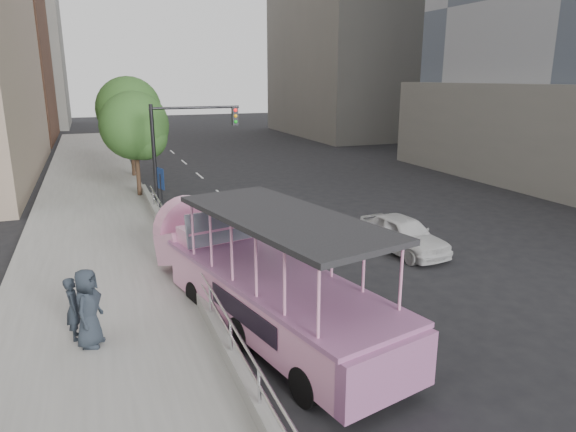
{
  "coord_description": "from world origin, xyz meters",
  "views": [
    {
      "loc": [
        -5.52,
        -11.73,
        6.37
      ],
      "look_at": [
        0.15,
        3.13,
        2.05
      ],
      "focal_mm": 32.0,
      "sensor_mm": 36.0,
      "label": 1
    }
  ],
  "objects_px": {
    "parking_sign": "(162,192)",
    "street_tree_far": "(131,112)",
    "duck_boat": "(255,279)",
    "traffic_signal": "(179,141)",
    "street_tree_near": "(137,128)",
    "pedestrian_near": "(74,308)",
    "pedestrian_far": "(88,308)",
    "car": "(403,234)"
  },
  "relations": [
    {
      "from": "duck_boat",
      "to": "car",
      "type": "distance_m",
      "value": 7.71
    },
    {
      "from": "traffic_signal",
      "to": "duck_boat",
      "type": "bearing_deg",
      "value": -90.5
    },
    {
      "from": "duck_boat",
      "to": "car",
      "type": "relative_size",
      "value": 2.49
    },
    {
      "from": "parking_sign",
      "to": "street_tree_near",
      "type": "relative_size",
      "value": 0.48
    },
    {
      "from": "pedestrian_near",
      "to": "traffic_signal",
      "type": "xyz_separation_m",
      "value": [
        4.59,
        12.0,
        2.42
      ]
    },
    {
      "from": "car",
      "to": "pedestrian_far",
      "type": "xyz_separation_m",
      "value": [
        -11.02,
        -3.88,
        0.55
      ]
    },
    {
      "from": "traffic_signal",
      "to": "street_tree_near",
      "type": "distance_m",
      "value": 3.8
    },
    {
      "from": "traffic_signal",
      "to": "pedestrian_near",
      "type": "bearing_deg",
      "value": -110.93
    },
    {
      "from": "traffic_signal",
      "to": "street_tree_near",
      "type": "xyz_separation_m",
      "value": [
        -1.6,
        3.43,
        0.32
      ]
    },
    {
      "from": "parking_sign",
      "to": "pedestrian_far",
      "type": "bearing_deg",
      "value": -106.98
    },
    {
      "from": "duck_boat",
      "to": "street_tree_near",
      "type": "xyz_separation_m",
      "value": [
        -1.49,
        15.52,
        2.61
      ]
    },
    {
      "from": "duck_boat",
      "to": "pedestrian_far",
      "type": "bearing_deg",
      "value": -174.57
    },
    {
      "from": "pedestrian_far",
      "to": "traffic_signal",
      "type": "distance_m",
      "value": 13.38
    },
    {
      "from": "car",
      "to": "pedestrian_far",
      "type": "relative_size",
      "value": 2.15
    },
    {
      "from": "street_tree_near",
      "to": "traffic_signal",
      "type": "bearing_deg",
      "value": -65.02
    },
    {
      "from": "pedestrian_near",
      "to": "pedestrian_far",
      "type": "height_order",
      "value": "pedestrian_far"
    },
    {
      "from": "car",
      "to": "pedestrian_far",
      "type": "height_order",
      "value": "pedestrian_far"
    },
    {
      "from": "traffic_signal",
      "to": "parking_sign",
      "type": "bearing_deg",
      "value": -114.98
    },
    {
      "from": "pedestrian_near",
      "to": "pedestrian_far",
      "type": "relative_size",
      "value": 0.82
    },
    {
      "from": "parking_sign",
      "to": "traffic_signal",
      "type": "distance_m",
      "value": 3.54
    },
    {
      "from": "car",
      "to": "parking_sign",
      "type": "xyz_separation_m",
      "value": [
        -8.05,
        5.83,
        1.04
      ]
    },
    {
      "from": "pedestrian_near",
      "to": "parking_sign",
      "type": "distance_m",
      "value": 9.82
    },
    {
      "from": "parking_sign",
      "to": "street_tree_far",
      "type": "bearing_deg",
      "value": 90.49
    },
    {
      "from": "car",
      "to": "street_tree_near",
      "type": "bearing_deg",
      "value": 118.12
    },
    {
      "from": "pedestrian_far",
      "to": "duck_boat",
      "type": "bearing_deg",
      "value": -61.94
    },
    {
      "from": "duck_boat",
      "to": "street_tree_far",
      "type": "xyz_separation_m",
      "value": [
        -1.29,
        21.52,
        3.1
      ]
    },
    {
      "from": "pedestrian_near",
      "to": "traffic_signal",
      "type": "relative_size",
      "value": 0.3
    },
    {
      "from": "street_tree_near",
      "to": "parking_sign",
      "type": "bearing_deg",
      "value": -87.19
    },
    {
      "from": "duck_boat",
      "to": "car",
      "type": "xyz_separation_m",
      "value": [
        6.86,
        3.48,
        -0.52
      ]
    },
    {
      "from": "parking_sign",
      "to": "street_tree_far",
      "type": "height_order",
      "value": "street_tree_far"
    },
    {
      "from": "pedestrian_far",
      "to": "street_tree_near",
      "type": "height_order",
      "value": "street_tree_near"
    },
    {
      "from": "car",
      "to": "street_tree_near",
      "type": "distance_m",
      "value": 14.98
    },
    {
      "from": "street_tree_far",
      "to": "pedestrian_far",
      "type": "bearing_deg",
      "value": -97.43
    },
    {
      "from": "pedestrian_near",
      "to": "parking_sign",
      "type": "xyz_separation_m",
      "value": [
        3.3,
        9.23,
        0.65
      ]
    },
    {
      "from": "duck_boat",
      "to": "pedestrian_near",
      "type": "relative_size",
      "value": 6.49
    },
    {
      "from": "car",
      "to": "traffic_signal",
      "type": "height_order",
      "value": "traffic_signal"
    },
    {
      "from": "pedestrian_far",
      "to": "street_tree_near",
      "type": "relative_size",
      "value": 0.33
    },
    {
      "from": "traffic_signal",
      "to": "street_tree_far",
      "type": "bearing_deg",
      "value": 98.43
    },
    {
      "from": "car",
      "to": "pedestrian_far",
      "type": "bearing_deg",
      "value": -167.26
    },
    {
      "from": "duck_boat",
      "to": "street_tree_far",
      "type": "height_order",
      "value": "street_tree_far"
    },
    {
      "from": "pedestrian_near",
      "to": "street_tree_near",
      "type": "height_order",
      "value": "street_tree_near"
    },
    {
      "from": "car",
      "to": "pedestrian_near",
      "type": "bearing_deg",
      "value": -170.0
    }
  ]
}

